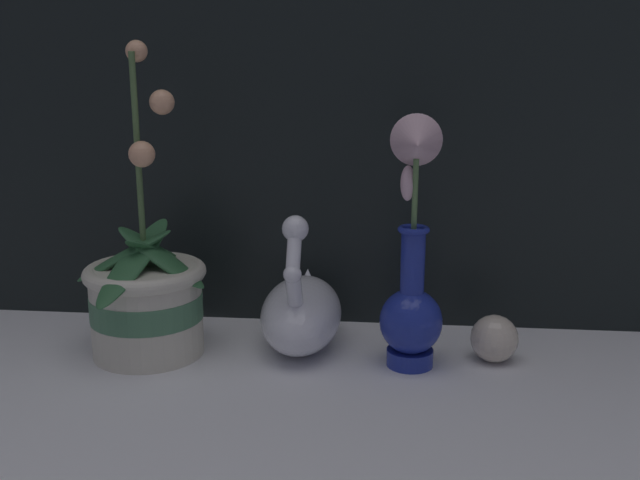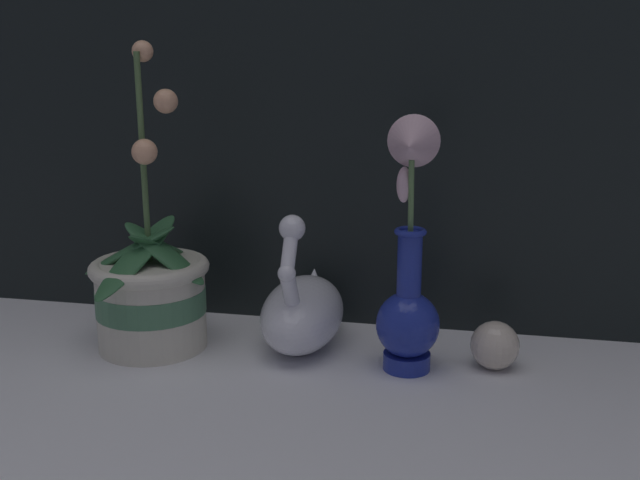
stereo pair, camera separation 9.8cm
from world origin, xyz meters
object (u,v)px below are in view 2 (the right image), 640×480
(swan_figurine, at_px, (303,309))
(glass_sphere, at_px, (495,345))
(blue_vase, at_px, (409,274))
(orchid_potted_plant, at_px, (151,291))

(swan_figurine, bearing_deg, glass_sphere, -5.33)
(blue_vase, bearing_deg, swan_figurine, 159.33)
(swan_figurine, relative_size, blue_vase, 0.62)
(orchid_potted_plant, height_order, glass_sphere, orchid_potted_plant)
(orchid_potted_plant, xyz_separation_m, swan_figurine, (0.20, 0.04, -0.03))
(blue_vase, height_order, glass_sphere, blue_vase)
(orchid_potted_plant, height_order, swan_figurine, orchid_potted_plant)
(swan_figurine, bearing_deg, blue_vase, -20.67)
(orchid_potted_plant, distance_m, swan_figurine, 0.21)
(swan_figurine, height_order, glass_sphere, swan_figurine)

